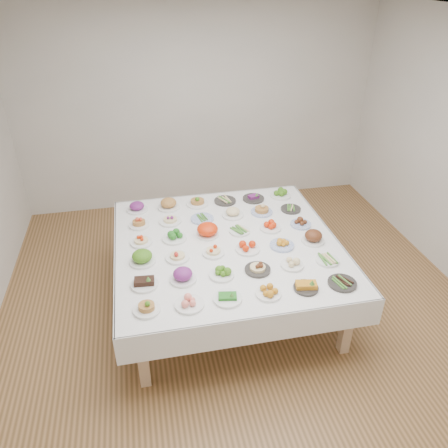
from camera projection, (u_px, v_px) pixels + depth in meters
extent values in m
plane|color=#9B6C40|center=(239.00, 304.00, 4.70)|extent=(5.00, 5.00, 0.00)
cube|color=silver|center=(245.00, 18.00, 3.26)|extent=(5.00, 5.00, 0.02)
cube|color=silver|center=(199.00, 110.00, 6.08)|extent=(5.00, 0.02, 2.80)
cube|color=silver|center=(379.00, 437.00, 1.88)|extent=(5.00, 0.02, 2.80)
cube|color=white|center=(227.00, 245.00, 4.38)|extent=(2.20, 2.20, 0.06)
cube|color=white|center=(208.00, 204.00, 5.36)|extent=(2.22, 0.02, 0.28)
cube|color=white|center=(256.00, 331.00, 3.51)|extent=(2.22, 0.02, 0.28)
cube|color=white|center=(328.00, 242.00, 4.63)|extent=(0.01, 2.22, 0.28)
cube|color=white|center=(117.00, 267.00, 4.24)|extent=(0.02, 2.22, 0.28)
cube|color=tan|center=(142.00, 355.00, 3.64)|extent=(0.09, 0.09, 0.69)
cube|color=tan|center=(347.00, 323.00, 3.96)|extent=(0.09, 0.09, 0.69)
cube|color=tan|center=(135.00, 238.00, 5.18)|extent=(0.09, 0.09, 0.69)
cube|color=tan|center=(283.00, 222.00, 5.51)|extent=(0.09, 0.09, 0.69)
cylinder|color=white|center=(147.00, 310.00, 3.51)|extent=(0.22, 0.22, 0.02)
cylinder|color=white|center=(190.00, 305.00, 3.56)|extent=(0.24, 0.24, 0.02)
cylinder|color=white|center=(228.00, 299.00, 3.62)|extent=(0.24, 0.24, 0.02)
cylinder|color=white|center=(268.00, 294.00, 3.68)|extent=(0.22, 0.22, 0.02)
cylinder|color=#2E2C29|center=(306.00, 288.00, 3.74)|extent=(0.21, 0.21, 0.02)
cylinder|color=#2E2C29|center=(342.00, 283.00, 3.79)|extent=(0.25, 0.25, 0.02)
cylinder|color=white|center=(145.00, 285.00, 3.78)|extent=(0.24, 0.24, 0.02)
cylinder|color=white|center=(183.00, 279.00, 3.84)|extent=(0.23, 0.23, 0.02)
cylinder|color=white|center=(222.00, 275.00, 3.90)|extent=(0.22, 0.22, 0.02)
cylinder|color=#2E2C29|center=(258.00, 270.00, 3.96)|extent=(0.23, 0.23, 0.02)
cylinder|color=white|center=(292.00, 265.00, 4.02)|extent=(0.21, 0.21, 0.02)
cylinder|color=white|center=(327.00, 261.00, 4.09)|extent=(0.22, 0.22, 0.02)
cylinder|color=white|center=(143.00, 262.00, 4.07)|extent=(0.24, 0.24, 0.02)
cylinder|color=white|center=(178.00, 258.00, 4.12)|extent=(0.22, 0.22, 0.02)
cylinder|color=white|center=(213.00, 253.00, 4.19)|extent=(0.21, 0.21, 0.02)
cylinder|color=white|center=(248.00, 249.00, 4.25)|extent=(0.24, 0.24, 0.02)
cylinder|color=#4C66B2|center=(282.00, 246.00, 4.30)|extent=(0.24, 0.24, 0.02)
cylinder|color=white|center=(313.00, 241.00, 4.38)|extent=(0.23, 0.23, 0.02)
cylinder|color=white|center=(141.00, 243.00, 4.35)|extent=(0.22, 0.22, 0.02)
cylinder|color=white|center=(174.00, 239.00, 4.41)|extent=(0.24, 0.24, 0.02)
cylinder|color=white|center=(208.00, 235.00, 4.48)|extent=(0.22, 0.22, 0.02)
cylinder|color=white|center=(240.00, 231.00, 4.53)|extent=(0.21, 0.21, 0.02)
cylinder|color=white|center=(270.00, 228.00, 4.58)|extent=(0.22, 0.22, 0.02)
cylinder|color=#4C66B2|center=(301.00, 225.00, 4.65)|extent=(0.22, 0.22, 0.02)
cylinder|color=white|center=(139.00, 225.00, 4.63)|extent=(0.21, 0.21, 0.02)
cylinder|color=white|center=(170.00, 222.00, 4.70)|extent=(0.23, 0.23, 0.02)
cylinder|color=#4C66B2|center=(202.00, 219.00, 4.75)|extent=(0.25, 0.25, 0.02)
cylinder|color=white|center=(233.00, 215.00, 4.82)|extent=(0.24, 0.24, 0.02)
cylinder|color=#4C66B2|center=(262.00, 212.00, 4.88)|extent=(0.24, 0.24, 0.02)
cylinder|color=#2E2C29|center=(291.00, 209.00, 4.94)|extent=(0.22, 0.22, 0.02)
cylinder|color=white|center=(137.00, 210.00, 4.93)|extent=(0.23, 0.23, 0.02)
cylinder|color=white|center=(169.00, 207.00, 4.98)|extent=(0.25, 0.25, 0.02)
cylinder|color=white|center=(198.00, 204.00, 5.05)|extent=(0.25, 0.25, 0.02)
cylinder|color=#2E2C29|center=(225.00, 201.00, 5.11)|extent=(0.25, 0.25, 0.02)
cylinder|color=#2E2C29|center=(253.00, 199.00, 5.16)|extent=(0.25, 0.25, 0.02)
cylinder|color=white|center=(280.00, 196.00, 5.22)|extent=(0.24, 0.24, 0.02)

